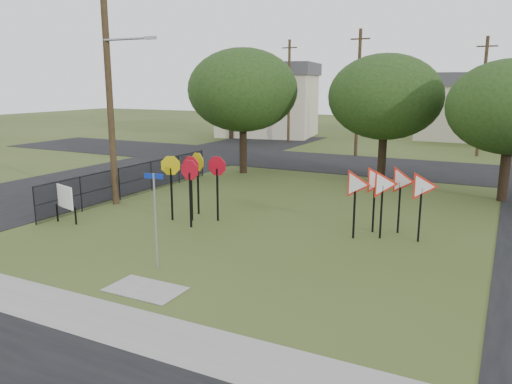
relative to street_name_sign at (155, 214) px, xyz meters
The scene contains 21 objects.
ground 2.03m from the street_name_sign, 56.47° to the left, with size 140.00×140.00×0.00m, color #34461A.
sidewalk 3.62m from the street_name_sign, 77.95° to the right, with size 30.00×1.60×0.02m, color gray.
planting_strip 4.71m from the street_name_sign, 81.19° to the right, with size 30.00×0.80×0.02m, color #34461A.
street_left 15.88m from the street_name_sign, 135.76° to the left, with size 8.00×50.00×0.02m, color black.
street_far 21.10m from the street_name_sign, 88.15° to the left, with size 60.00×8.00×0.02m, color black.
curb_pad 2.22m from the street_name_sign, 63.77° to the right, with size 2.00×1.20×0.02m, color gray.
street_name_sign is the anchor object (origin of this frame).
stop_sign_cluster 5.23m from the street_name_sign, 112.14° to the left, with size 2.40×1.93×2.55m.
yield_sign_cluster 7.97m from the street_name_sign, 49.75° to the left, with size 3.12×1.55×2.45m.
info_board 6.56m from the street_name_sign, 159.62° to the left, with size 1.13×0.38×1.46m.
utility_pole_main 9.29m from the street_name_sign, 139.91° to the left, with size 3.55×0.33×10.00m.
far_pole_a 25.24m from the street_name_sign, 93.02° to the left, with size 1.40×0.24×9.00m.
far_pole_b 29.91m from the street_name_sign, 77.04° to the left, with size 1.40×0.24×8.50m.
far_pole_c 32.53m from the street_name_sign, 106.72° to the left, with size 1.40×0.24×9.00m.
fence_run 10.08m from the street_name_sign, 133.58° to the left, with size 0.05×11.55×1.50m.
house_left 37.53m from the street_name_sign, 110.82° to the left, with size 10.58×8.88×7.20m.
house_mid 41.32m from the street_name_sign, 83.49° to the left, with size 8.40×8.40×6.20m.
tree_near_left 16.26m from the street_name_sign, 109.51° to the left, with size 6.40×6.40×7.27m.
tree_near_mid 16.51m from the street_name_sign, 80.51° to the left, with size 6.00×6.00×6.80m.
tree_near_right 16.70m from the street_name_sign, 58.25° to the left, with size 5.60×5.60×6.33m.
tree_far_left 34.78m from the street_name_sign, 116.28° to the left, with size 6.80×6.80×7.73m.
Camera 1 is at (8.08, -11.89, 5.26)m, focal length 35.00 mm.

